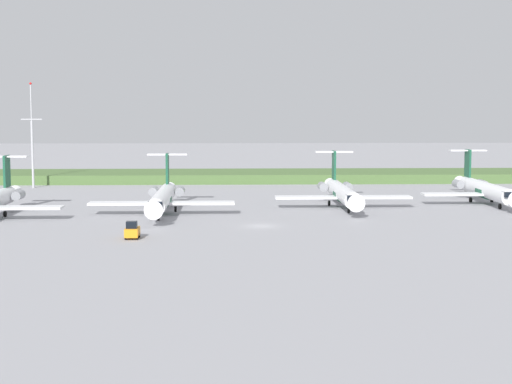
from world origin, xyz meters
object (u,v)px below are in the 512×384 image
regional_jet_fifth (485,189)px  baggage_tug (132,231)px  regional_jet_fourth (342,192)px  antenna_mast (32,144)px  regional_jet_third (163,198)px

regional_jet_fifth → baggage_tug: regional_jet_fifth is taller
regional_jet_fourth → regional_jet_fifth: 26.16m
regional_jet_fifth → baggage_tug: size_ratio=9.69×
regional_jet_fourth → antenna_mast: (-60.36, 35.21, 6.65)m
antenna_mast → regional_jet_fifth: bearing=-19.8°
regional_jet_third → regional_jet_fifth: same height
regional_jet_third → regional_jet_fifth: size_ratio=1.00×
regional_jet_fourth → antenna_mast: 70.20m
regional_jet_third → regional_jet_fourth: 30.55m
regional_jet_third → antenna_mast: 53.00m
antenna_mast → baggage_tug: (28.88, -67.49, -8.18)m
regional_jet_fourth → regional_jet_fifth: size_ratio=1.00×
antenna_mast → baggage_tug: 73.86m
regional_jet_third → antenna_mast: antenna_mast is taller
regional_jet_fourth → regional_jet_fifth: bearing=9.1°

